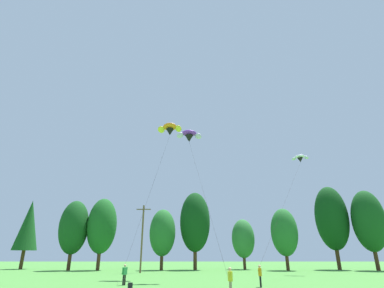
# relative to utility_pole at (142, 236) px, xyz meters

# --- Properties ---
(treeline_tree_b) EXTENTS (4.33, 4.33, 12.43)m
(treeline_tree_b) POSITION_rel_utility_pole_xyz_m (-23.71, 11.85, 2.70)
(treeline_tree_b) COLOR #472D19
(treeline_tree_b) RESTS_ON ground_plane
(treeline_tree_c) EXTENTS (4.90, 4.90, 11.50)m
(treeline_tree_c) POSITION_rel_utility_pole_xyz_m (-13.08, 6.84, 1.87)
(treeline_tree_c) COLOR #472D19
(treeline_tree_c) RESTS_ON ground_plane
(treeline_tree_d) EXTENTS (5.04, 5.04, 12.00)m
(treeline_tree_d) POSITION_rel_utility_pole_xyz_m (-8.38, 7.45, 2.17)
(treeline_tree_d) COLOR #472D19
(treeline_tree_d) RESTS_ON ground_plane
(treeline_tree_e) EXTENTS (4.54, 4.54, 10.16)m
(treeline_tree_e) POSITION_rel_utility_pole_xyz_m (2.26, 8.08, 1.06)
(treeline_tree_e) COLOR #472D19
(treeline_tree_e) RESTS_ON ground_plane
(treeline_tree_f) EXTENTS (5.41, 5.41, 13.38)m
(treeline_tree_f) POSITION_rel_utility_pole_xyz_m (8.02, 8.99, 3.02)
(treeline_tree_f) COLOR #472D19
(treeline_tree_f) RESTS_ON ground_plane
(treeline_tree_g) EXTENTS (4.16, 4.16, 8.72)m
(treeline_tree_g) POSITION_rel_utility_pole_xyz_m (16.94, 10.93, 0.19)
(treeline_tree_g) COLOR #472D19
(treeline_tree_g) RESTS_ON ground_plane
(treeline_tree_h) EXTENTS (4.54, 4.54, 10.15)m
(treeline_tree_h) POSITION_rel_utility_pole_xyz_m (23.50, 7.02, 1.06)
(treeline_tree_h) COLOR #472D19
(treeline_tree_h) RESTS_ON ground_plane
(treeline_tree_i) EXTENTS (5.75, 5.75, 14.62)m
(treeline_tree_i) POSITION_rel_utility_pole_xyz_m (33.26, 9.54, 3.76)
(treeline_tree_i) COLOR #472D19
(treeline_tree_i) RESTS_ON ground_plane
(treeline_tree_j) EXTENTS (5.38, 5.38, 13.25)m
(treeline_tree_j) POSITION_rel_utility_pole_xyz_m (38.16, 6.37, 2.93)
(treeline_tree_j) COLOR #472D19
(treeline_tree_j) RESTS_ON ground_plane
(utility_pole) EXTENTS (2.20, 0.26, 9.65)m
(utility_pole) POSITION_rel_utility_pole_xyz_m (0.00, 0.00, 0.00)
(utility_pole) COLOR brown
(utility_pole) RESTS_ON ground_plane
(kite_flyer_near) EXTENTS (0.47, 0.58, 1.69)m
(kite_flyer_near) POSITION_rel_utility_pole_xyz_m (1.61, -18.40, -4.10)
(kite_flyer_near) COLOR black
(kite_flyer_near) RESTS_ON ground_plane
(kite_flyer_mid) EXTENTS (0.29, 0.58, 1.69)m
(kite_flyer_mid) POSITION_rel_utility_pole_xyz_m (10.00, -25.15, -4.10)
(kite_flyer_mid) COLOR gray
(kite_flyer_mid) RESTS_ON ground_plane
(kite_flyer_far) EXTENTS (0.27, 0.58, 1.69)m
(kite_flyer_far) POSITION_rel_utility_pole_xyz_m (13.06, -20.06, -4.10)
(kite_flyer_far) COLOR black
(kite_flyer_far) RESTS_ON ground_plane
(parafoil_kite_high_orange) EXTENTS (4.74, 9.45, 18.09)m
(parafoil_kite_high_orange) POSITION_rel_utility_pole_xyz_m (4.48, -9.64, 13.31)
(parafoil_kite_high_orange) COLOR orange
(parafoil_kite_mid_purple) EXTENTS (4.27, 12.02, 15.35)m
(parafoil_kite_mid_purple) POSITION_rel_utility_pole_xyz_m (7.15, -13.76, 10.65)
(parafoil_kite_mid_purple) COLOR purple
(parafoil_kite_far_white) EXTENTS (12.87, 18.61, 16.04)m
(parafoil_kite_far_white) POSITION_rel_utility_pole_xyz_m (24.41, -2.25, 11.53)
(parafoil_kite_far_white) COLOR white
(backpack) EXTENTS (0.40, 0.40, 0.40)m
(backpack) POSITION_rel_utility_pole_xyz_m (2.59, -20.62, -4.89)
(backpack) COLOR black
(backpack) RESTS_ON ground_plane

